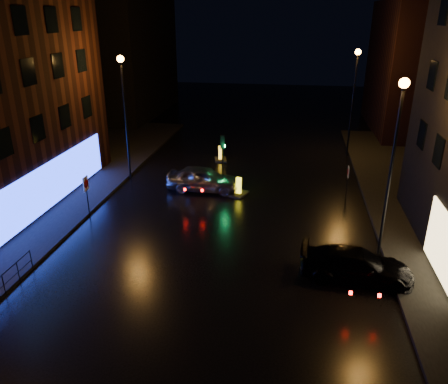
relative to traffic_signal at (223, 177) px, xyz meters
The scene contains 13 objects.
ground 14.06m from the traffic_signal, 85.10° to the right, with size 120.00×120.00×0.00m, color black.
building_far_left 26.50m from the traffic_signal, 125.18° to the left, with size 8.00×16.00×14.00m, color black.
building_far_right 24.83m from the traffic_signal, 48.01° to the left, with size 8.00×14.00×12.00m, color black.
street_lamp_lfar 8.32m from the traffic_signal, behind, with size 0.44×0.44×8.37m.
street_lamp_rnear 13.06m from the traffic_signal, 41.63° to the right, with size 0.44×0.44×8.37m.
street_lamp_rfar 13.06m from the traffic_signal, 41.63° to the left, with size 0.44×0.44×8.37m.
traffic_signal is the anchor object (origin of this frame).
silver_hatchback 1.71m from the traffic_signal, 129.31° to the right, with size 1.91×4.74×1.62m, color #94959B.
dark_sedan 12.91m from the traffic_signal, 53.84° to the right, with size 1.96×4.83×1.40m, color black.
bollard_near 2.16m from the traffic_signal, 51.96° to the right, with size 1.28×1.55×1.17m.
bollard_far 5.25m from the traffic_signal, 101.30° to the left, with size 1.17×1.50×1.17m.
road_sign_left 9.31m from the traffic_signal, 136.59° to the right, with size 0.09×0.59×2.44m.
road_sign_right 8.22m from the traffic_signal, ahead, with size 0.07×0.50×2.06m.
Camera 1 is at (3.36, -13.46, 10.84)m, focal length 35.00 mm.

